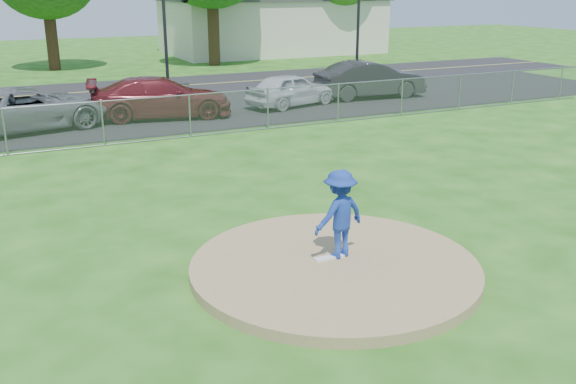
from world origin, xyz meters
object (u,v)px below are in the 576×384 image
(parked_car_darkred, at_px, (161,97))
(parked_car_charcoal, at_px, (370,79))
(traffic_signal_right, at_px, (362,18))
(parked_car_gray, at_px, (28,108))
(parked_car_pearl, at_px, (291,90))
(commercial_building, at_px, (272,25))
(pitcher, at_px, (340,214))

(parked_car_darkred, relative_size, parked_car_charcoal, 1.08)
(traffic_signal_right, distance_m, parked_car_darkred, 14.81)
(parked_car_gray, xyz_separation_m, parked_car_charcoal, (15.27, 0.66, 0.05))
(parked_car_gray, height_order, parked_car_darkred, parked_car_darkred)
(parked_car_darkred, relative_size, parked_car_pearl, 1.33)
(commercial_building, xyz_separation_m, parked_car_darkred, (-15.00, -22.15, -1.33))
(parked_car_pearl, bearing_deg, commercial_building, -37.67)
(parked_car_darkred, bearing_deg, commercial_building, -23.32)
(traffic_signal_right, relative_size, pitcher, 3.29)
(parked_car_darkred, height_order, parked_car_pearl, parked_car_darkred)
(commercial_building, bearing_deg, parked_car_gray, -131.89)
(pitcher, bearing_deg, parked_car_pearl, -124.46)
(pitcher, distance_m, parked_car_darkred, 15.64)
(pitcher, bearing_deg, parked_car_darkred, -104.34)
(parked_car_darkred, bearing_deg, pitcher, -172.06)
(parked_car_gray, distance_m, parked_car_pearl, 10.90)
(traffic_signal_right, xyz_separation_m, pitcher, (-14.02, -21.77, -2.31))
(parked_car_gray, distance_m, parked_car_darkred, 5.03)
(parked_car_charcoal, bearing_deg, parked_car_gray, 97.31)
(traffic_signal_right, relative_size, parked_car_darkred, 0.99)
(parked_car_gray, height_order, parked_car_pearl, parked_car_gray)
(pitcher, distance_m, parked_car_pearl, 17.04)
(commercial_building, bearing_deg, pitcher, -112.68)
(pitcher, height_order, parked_car_charcoal, pitcher)
(commercial_building, xyz_separation_m, parked_car_gray, (-20.03, -22.33, -1.35))
(traffic_signal_right, height_order, parked_car_charcoal, traffic_signal_right)
(pitcher, distance_m, parked_car_gray, 16.01)
(parked_car_charcoal, bearing_deg, traffic_signal_right, -23.04)
(parked_car_pearl, bearing_deg, parked_car_charcoal, -99.84)
(parked_car_gray, bearing_deg, parked_car_charcoal, -100.29)
(traffic_signal_right, relative_size, parked_car_gray, 0.97)
(commercial_building, relative_size, parked_car_darkred, 2.91)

